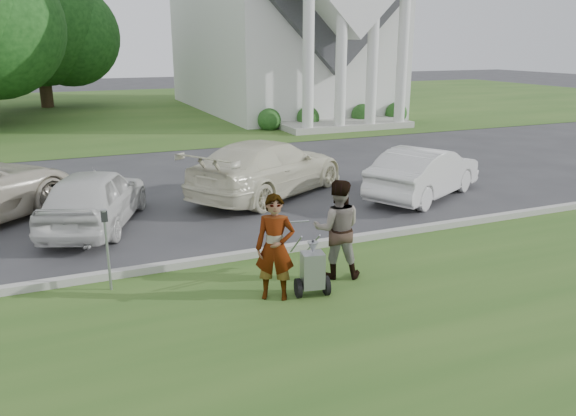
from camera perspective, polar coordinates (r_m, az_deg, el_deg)
ground at (r=10.49m, az=0.90°, el=-5.55°), size 120.00×120.00×0.00m
grass_strip at (r=8.10m, az=9.71°, el=-12.78°), size 80.00×7.00×0.01m
church_lawn at (r=36.32m, az=-16.78°, el=9.57°), size 80.00×30.00×0.01m
curb at (r=10.93m, az=-0.26°, el=-4.19°), size 80.00×0.18×0.15m
church at (r=34.58m, az=-0.94°, el=19.79°), size 9.19×19.00×24.10m
tree_back at (r=38.89m, az=-24.02°, el=16.28°), size 9.61×7.60×8.89m
striping_cart at (r=9.01m, az=2.49°, el=-6.41°), size 0.62×1.13×1.00m
person_left at (r=8.76m, az=-1.32°, el=-4.13°), size 0.74×0.65×1.70m
person_right at (r=9.61m, az=5.02°, el=-2.21°), size 1.02×0.92×1.72m
parking_meter_near at (r=9.49m, az=-17.95°, el=-3.15°), size 0.10×0.09×1.39m
car_b at (r=13.01m, az=-19.06°, el=1.02°), size 2.89×4.22×1.33m
car_c at (r=14.95m, az=-2.03°, el=4.12°), size 5.40×4.48×1.48m
car_d at (r=15.16m, az=13.70°, el=3.54°), size 4.21×3.12×1.32m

